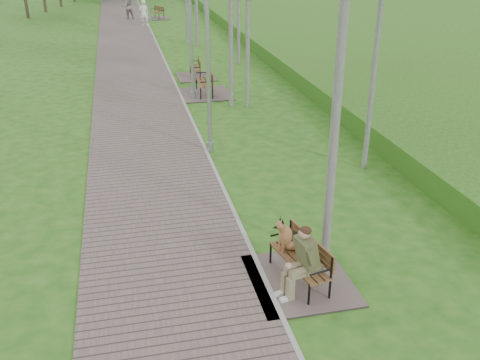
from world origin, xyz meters
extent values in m
plane|color=#235B14|center=(0.00, 0.00, 0.00)|extent=(120.00, 120.00, 0.00)
cube|color=#645551|center=(-1.75, 21.50, 0.02)|extent=(3.50, 67.00, 0.04)
cube|color=#999993|center=(0.00, 21.50, 0.03)|extent=(0.10, 67.00, 0.05)
cube|color=#57922F|center=(12.00, 20.00, 0.00)|extent=(14.00, 70.00, 1.60)
cube|color=#645551|center=(0.66, -2.09, 0.02)|extent=(1.89, 2.10, 0.04)
cube|color=brown|center=(0.61, -2.09, 0.47)|extent=(0.79, 1.64, 0.04)
cube|color=brown|center=(0.86, -2.04, 0.75)|extent=(0.37, 1.55, 0.35)
cube|color=#645551|center=(1.03, 11.27, 0.02)|extent=(2.06, 2.29, 0.04)
cube|color=brown|center=(0.98, 11.27, 0.51)|extent=(0.59, 1.74, 0.05)
cube|color=brown|center=(1.26, 11.26, 0.82)|extent=(0.12, 1.72, 0.38)
cube|color=#645551|center=(1.09, 14.26, 0.02)|extent=(1.73, 1.93, 0.04)
cube|color=brown|center=(1.04, 14.26, 0.43)|extent=(0.58, 1.48, 0.04)
cube|color=brown|center=(1.27, 14.23, 0.69)|extent=(0.19, 1.44, 0.32)
cube|color=#645551|center=(0.94, 33.54, 0.02)|extent=(1.85, 2.06, 0.04)
cube|color=brown|center=(0.89, 33.54, 0.46)|extent=(1.04, 1.60, 0.04)
cube|color=brown|center=(1.11, 33.64, 0.74)|extent=(0.65, 1.43, 0.34)
cylinder|color=#9DA0A5|center=(0.13, 4.93, 0.16)|extent=(0.21, 0.21, 0.31)
cylinder|color=#9DA0A5|center=(0.13, 4.93, 2.60)|extent=(0.12, 0.12, 5.19)
cylinder|color=#9DA0A5|center=(0.45, 10.75, 0.16)|extent=(0.22, 0.22, 0.33)
cylinder|color=#9DA0A5|center=(0.45, 10.75, 2.72)|extent=(0.13, 0.13, 5.44)
cylinder|color=#9DA0A5|center=(0.26, 32.41, 0.17)|extent=(0.22, 0.22, 0.34)
cylinder|color=#9DA0A5|center=(0.27, 40.51, 0.16)|extent=(0.22, 0.22, 0.33)
imported|color=white|center=(-0.30, 29.74, 0.92)|extent=(0.68, 0.45, 1.84)
imported|color=gray|center=(-1.32, 33.69, 0.97)|extent=(1.14, 1.02, 1.93)
cylinder|color=silver|center=(4.19, 2.70, 3.84)|extent=(0.16, 0.16, 7.68)
cylinder|color=silver|center=(1.76, 9.49, 3.82)|extent=(0.16, 0.16, 7.64)
camera|label=1|loc=(-2.36, -10.16, 6.11)|focal=40.00mm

